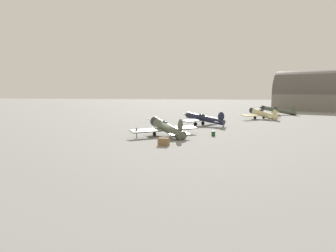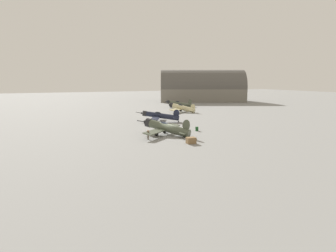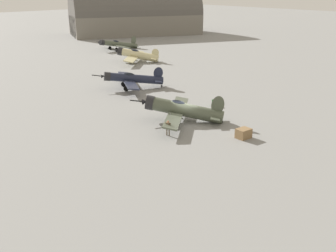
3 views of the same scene
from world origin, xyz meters
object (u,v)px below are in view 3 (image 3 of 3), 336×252
(airplane_far_line, at_px, (136,55))
(equipment_crate, at_px, (244,133))
(airplane_outer_stand, at_px, (118,44))
(airplane_foreground, at_px, (181,109))
(fuel_drum, at_px, (214,103))
(airplane_mid_apron, at_px, (132,79))
(ground_crew_mechanic, at_px, (168,127))

(airplane_far_line, bearing_deg, equipment_crate, 114.37)
(airplane_outer_stand, distance_m, equipment_crate, 63.80)
(equipment_crate, bearing_deg, airplane_far_line, -114.35)
(airplane_foreground, distance_m, airplane_far_line, 39.53)
(airplane_far_line, height_order, fuel_drum, airplane_far_line)
(airplane_foreground, xyz_separation_m, fuel_drum, (-7.75, -1.67, -1.05))
(fuel_drum, bearing_deg, airplane_mid_apron, -81.47)
(ground_crew_mechanic, bearing_deg, airplane_mid_apron, 50.17)
(airplane_outer_stand, relative_size, equipment_crate, 7.13)
(airplane_outer_stand, bearing_deg, airplane_mid_apron, 60.45)
(airplane_far_line, xyz_separation_m, equipment_crate, (19.23, 42.48, -0.95))
(equipment_crate, bearing_deg, ground_crew_mechanic, -47.69)
(airplane_far_line, relative_size, airplane_outer_stand, 0.99)
(airplane_foreground, relative_size, airplane_far_line, 0.95)
(airplane_foreground, height_order, fuel_drum, airplane_foreground)
(airplane_far_line, height_order, ground_crew_mechanic, airplane_far_line)
(equipment_crate, bearing_deg, fuel_drum, -123.87)
(equipment_crate, bearing_deg, airplane_outer_stand, -113.95)
(ground_crew_mechanic, bearing_deg, airplane_far_line, 43.59)
(fuel_drum, bearing_deg, airplane_far_line, -111.01)
(airplane_outer_stand, xyz_separation_m, ground_crew_mechanic, (31.31, 52.36, -0.32))
(fuel_drum, bearing_deg, airplane_foreground, 12.14)
(airplane_foreground, relative_size, ground_crew_mechanic, 6.18)
(airplane_outer_stand, distance_m, fuel_drum, 51.82)
(ground_crew_mechanic, bearing_deg, fuel_drum, 6.53)
(airplane_foreground, bearing_deg, airplane_outer_stand, -67.68)
(fuel_drum, bearing_deg, airplane_outer_stand, -111.62)
(airplane_mid_apron, distance_m, ground_crew_mechanic, 21.66)
(airplane_mid_apron, height_order, ground_crew_mechanic, airplane_mid_apron)
(airplane_foreground, bearing_deg, airplane_mid_apron, -57.60)
(airplane_mid_apron, height_order, fuel_drum, airplane_mid_apron)
(equipment_crate, height_order, fuel_drum, equipment_crate)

